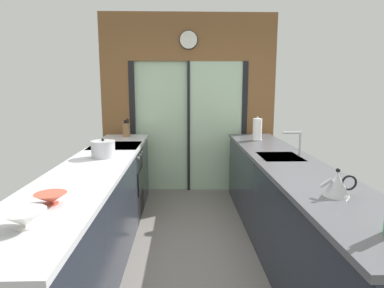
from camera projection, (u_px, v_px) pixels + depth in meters
The scene contains 12 objects.
ground_plane at pixel (192, 241), 3.54m from camera, with size 5.04×7.60×0.02m, color slate.
back_wall_unit at pixel (189, 93), 5.06m from camera, with size 2.64×0.12×2.70m.
left_counter_run at pixel (93, 217), 2.97m from camera, with size 0.62×3.80×0.92m.
right_counter_run at pixel (287, 208), 3.19m from camera, with size 0.62×3.80×0.92m.
sink_faucet at pixel (297, 140), 3.34m from camera, with size 0.19×0.02×0.25m.
oven_range at pixel (117, 183), 4.08m from camera, with size 0.60×0.60×0.92m.
mixing_bowl_near at pixel (24, 219), 1.65m from camera, with size 0.22×0.22×0.09m.
mixing_bowl_far at pixel (51, 198), 1.98m from camera, with size 0.19×0.19×0.07m.
knife_block at pixel (127, 130), 4.69m from camera, with size 0.08×0.14×0.26m.
stock_pot at pixel (103, 149), 3.30m from camera, with size 0.24×0.24×0.19m.
kettle at pixel (337, 184), 2.13m from camera, with size 0.24×0.16×0.18m.
paper_towel_roll at pixel (257, 130), 4.36m from camera, with size 0.14×0.14×0.31m.
Camera 1 is at (-0.10, -2.71, 1.61)m, focal length 31.02 mm.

